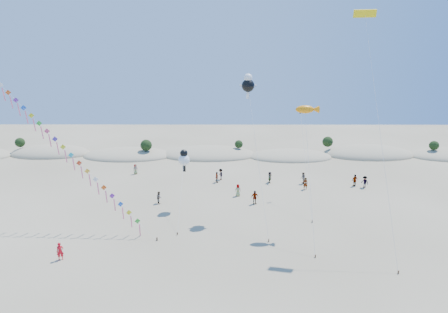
# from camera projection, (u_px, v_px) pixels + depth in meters

# --- Properties ---
(ground) EXTENTS (160.00, 160.00, 0.00)m
(ground) POSITION_uv_depth(u_px,v_px,m) (185.00, 295.00, 30.97)
(ground) COLOR #807359
(ground) RESTS_ON ground
(dune_ridge) EXTENTS (145.30, 11.49, 5.57)m
(dune_ridge) POSITION_uv_depth(u_px,v_px,m) (214.00, 155.00, 74.53)
(dune_ridge) COLOR gray
(dune_ridge) RESTS_ON ground
(kite_train) EXTENTS (23.97, 9.24, 20.69)m
(kite_train) POSITION_uv_depth(u_px,v_px,m) (48.00, 133.00, 42.03)
(kite_train) COLOR #3F2D1E
(kite_train) RESTS_ON ground
(fish_kite) EXTENTS (2.53, 8.11, 13.99)m
(fish_kite) POSITION_uv_depth(u_px,v_px,m) (307.00, 110.00, 40.54)
(fish_kite) COLOR #3F2D1E
(fish_kite) RESTS_ON ground
(cartoon_kite_low) EXTENTS (1.46, 8.69, 7.78)m
(cartoon_kite_low) POSITION_uv_depth(u_px,v_px,m) (184.00, 159.00, 47.28)
(cartoon_kite_low) COLOR #3F2D1E
(cartoon_kite_low) RESTS_ON ground
(cartoon_kite_high) EXTENTS (2.99, 9.80, 17.15)m
(cartoon_kite_high) POSITION_uv_depth(u_px,v_px,m) (248.00, 84.00, 44.36)
(cartoon_kite_high) COLOR #3F2D1E
(cartoon_kite_high) RESTS_ON ground
(parafoil_kite) EXTENTS (3.13, 9.74, 23.58)m
(parafoil_kite) POSITION_uv_depth(u_px,v_px,m) (366.00, 19.00, 36.83)
(parafoil_kite) COLOR #3F2D1E
(parafoil_kite) RESTS_ON ground
(dark_kite) EXTENTS (0.92, 10.83, 12.35)m
(dark_kite) POSITION_uv_depth(u_px,v_px,m) (303.00, 140.00, 49.48)
(dark_kite) COLOR #3F2D1E
(dark_kite) RESTS_ON ground
(flyer_foreground) EXTENTS (0.76, 0.65, 1.77)m
(flyer_foreground) POSITION_uv_depth(u_px,v_px,m) (60.00, 251.00, 36.10)
(flyer_foreground) COLOR red
(flyer_foreground) RESTS_ON ground
(beachgoers) EXTENTS (37.09, 13.94, 1.87)m
(beachgoers) POSITION_uv_depth(u_px,v_px,m) (263.00, 181.00, 56.34)
(beachgoers) COLOR slate
(beachgoers) RESTS_ON ground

